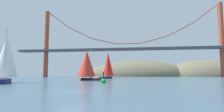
{
  "coord_description": "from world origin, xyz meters",
  "views": [
    {
      "loc": [
        6.3,
        -16.85,
        1.65
      ],
      "look_at": [
        0.0,
        26.34,
        5.97
      ],
      "focal_mm": 29.62,
      "sensor_mm": 36.0,
      "label": 1
    }
  ],
  "objects_px": {
    "sailboat_red_spinnaker": "(108,65)",
    "sailboat_scarlet_sail": "(87,64)",
    "channel_buoy": "(103,81)",
    "sailboat_white_mainsail": "(6,58)"
  },
  "relations": [
    {
      "from": "sailboat_red_spinnaker",
      "to": "sailboat_scarlet_sail",
      "type": "distance_m",
      "value": 22.84
    },
    {
      "from": "sailboat_scarlet_sail",
      "to": "channel_buoy",
      "type": "xyz_separation_m",
      "value": [
        7.32,
        -13.97,
        -3.99
      ]
    },
    {
      "from": "sailboat_red_spinnaker",
      "to": "channel_buoy",
      "type": "distance_m",
      "value": 37.42
    },
    {
      "from": "channel_buoy",
      "to": "sailboat_scarlet_sail",
      "type": "bearing_deg",
      "value": 117.66
    },
    {
      "from": "sailboat_white_mainsail",
      "to": "channel_buoy",
      "type": "xyz_separation_m",
      "value": [
        18.9,
        2.45,
        -4.4
      ]
    },
    {
      "from": "sailboat_red_spinnaker",
      "to": "sailboat_scarlet_sail",
      "type": "xyz_separation_m",
      "value": [
        -1.93,
        -22.74,
        -0.89
      ]
    },
    {
      "from": "sailboat_white_mainsail",
      "to": "channel_buoy",
      "type": "distance_m",
      "value": 19.56
    },
    {
      "from": "sailboat_red_spinnaker",
      "to": "channel_buoy",
      "type": "xyz_separation_m",
      "value": [
        5.39,
        -36.71,
        -4.87
      ]
    },
    {
      "from": "sailboat_white_mainsail",
      "to": "sailboat_scarlet_sail",
      "type": "distance_m",
      "value": 20.09
    },
    {
      "from": "sailboat_red_spinnaker",
      "to": "sailboat_scarlet_sail",
      "type": "bearing_deg",
      "value": -94.86
    }
  ]
}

